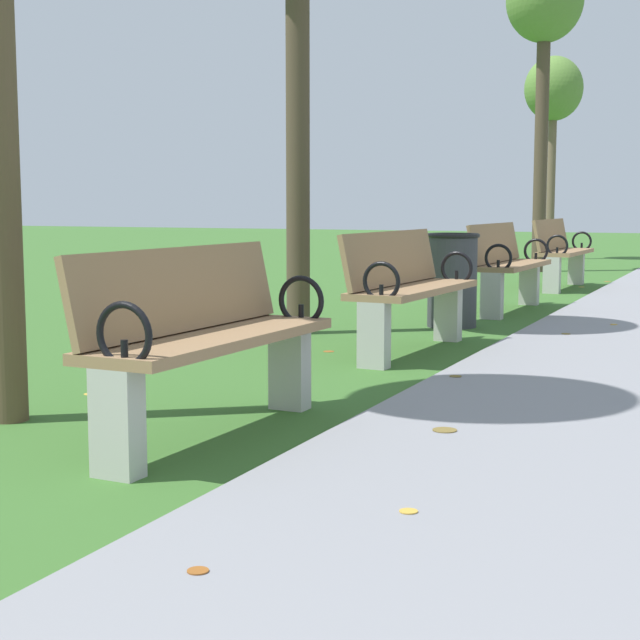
# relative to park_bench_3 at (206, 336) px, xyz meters

# --- Properties ---
(park_bench_3) EXTENTS (0.53, 1.62, 0.90)m
(park_bench_3) POSITION_rel_park_bench_3_xyz_m (0.00, 0.00, 0.00)
(park_bench_3) COLOR #93704C
(park_bench_3) RESTS_ON ground
(park_bench_4) EXTENTS (0.54, 1.62, 0.90)m
(park_bench_4) POSITION_rel_park_bench_3_xyz_m (0.00, 2.89, 0.00)
(park_bench_4) COLOR #93704C
(park_bench_4) RESTS_ON ground
(park_bench_5) EXTENTS (0.51, 1.61, 0.90)m
(park_bench_5) POSITION_rel_park_bench_3_xyz_m (-0.00, 5.98, 0.00)
(park_bench_5) COLOR #93704C
(park_bench_5) RESTS_ON ground
(park_bench_6) EXTENTS (0.52, 1.61, 0.90)m
(park_bench_6) POSITION_rel_park_bench_3_xyz_m (-0.00, 8.91, 0.00)
(park_bench_6) COLOR #93704C
(park_bench_6) RESTS_ON ground
(tree_3) EXTENTS (1.21, 1.21, 4.96)m
(tree_3) POSITION_rel_park_bench_3_xyz_m (-0.93, 11.99, 3.61)
(tree_3) COLOR #4C3D2D
(tree_3) RESTS_ON ground
(tree_4) EXTENTS (1.13, 1.13, 3.94)m
(tree_4) POSITION_rel_park_bench_3_xyz_m (-1.47, 15.60, 2.75)
(tree_4) COLOR brown
(tree_4) RESTS_ON ground
(trash_bin) EXTENTS (0.48, 0.48, 0.84)m
(trash_bin) POSITION_rel_park_bench_3_xyz_m (-0.15, 4.52, -0.06)
(trash_bin) COLOR #38383D
(trash_bin) RESTS_ON ground
(scattered_leaves) EXTENTS (4.66, 17.83, 0.02)m
(scattered_leaves) POSITION_rel_park_bench_3_xyz_m (0.48, 1.62, -0.47)
(scattered_leaves) COLOR brown
(scattered_leaves) RESTS_ON ground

